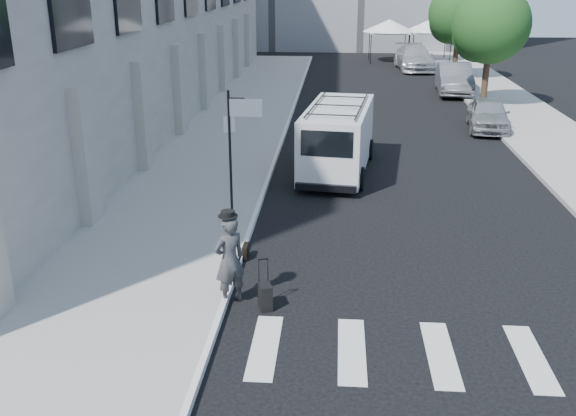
% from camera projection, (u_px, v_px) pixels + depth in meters
% --- Properties ---
extents(ground, '(120.00, 120.00, 0.00)m').
position_uv_depth(ground, '(323.00, 277.00, 14.56)').
color(ground, black).
rests_on(ground, ground).
extents(sidewalk_left, '(4.50, 48.00, 0.15)m').
position_uv_depth(sidewalk_left, '(241.00, 120.00, 29.82)').
color(sidewalk_left, gray).
rests_on(sidewalk_left, ground).
extents(sidewalk_right, '(4.00, 56.00, 0.15)m').
position_uv_depth(sidewalk_right, '(510.00, 107.00, 32.60)').
color(sidewalk_right, gray).
rests_on(sidewalk_right, ground).
extents(sign_pole, '(1.03, 0.07, 3.50)m').
position_uv_depth(sign_pole, '(238.00, 128.00, 16.82)').
color(sign_pole, black).
rests_on(sign_pole, sidewalk_left).
extents(tree_near, '(3.80, 3.83, 6.03)m').
position_uv_depth(tree_near, '(488.00, 28.00, 31.51)').
color(tree_near, black).
rests_on(tree_near, ground).
extents(tree_far, '(3.80, 3.83, 6.03)m').
position_uv_depth(tree_far, '(457.00, 16.00, 39.93)').
color(tree_far, black).
rests_on(tree_far, ground).
extents(tent_left, '(4.00, 4.00, 3.20)m').
position_uv_depth(tent_left, '(389.00, 26.00, 48.91)').
color(tent_left, black).
rests_on(tent_left, ground).
extents(tent_right, '(4.00, 4.00, 3.20)m').
position_uv_depth(tent_right, '(431.00, 26.00, 49.14)').
color(tent_right, black).
rests_on(tent_right, ground).
extents(businessman, '(0.83, 0.80, 1.92)m').
position_uv_depth(businessman, '(229.00, 260.00, 13.10)').
color(businessman, '#3A3A3C').
rests_on(businessman, ground).
extents(briefcase, '(0.12, 0.44, 0.34)m').
position_uv_depth(briefcase, '(245.00, 252.00, 15.45)').
color(briefcase, black).
rests_on(briefcase, ground).
extents(suitcase, '(0.34, 0.43, 1.05)m').
position_uv_depth(suitcase, '(265.00, 296.00, 13.09)').
color(suitcase, black).
rests_on(suitcase, ground).
extents(cargo_van, '(2.67, 6.22, 2.28)m').
position_uv_depth(cargo_van, '(338.00, 138.00, 21.99)').
color(cargo_van, silver).
rests_on(cargo_van, ground).
extents(parked_car_a, '(2.15, 4.31, 1.41)m').
position_uv_depth(parked_car_a, '(488.00, 114.00, 27.99)').
color(parked_car_a, gray).
rests_on(parked_car_a, ground).
extents(parked_car_b, '(2.15, 5.28, 1.70)m').
position_uv_depth(parked_car_b, '(454.00, 79.00, 36.44)').
color(parked_car_b, slate).
rests_on(parked_car_b, ground).
extents(parked_car_c, '(2.72, 5.93, 1.68)m').
position_uv_depth(parked_car_c, '(415.00, 58.00, 45.46)').
color(parked_car_c, '#A8ABB0').
rests_on(parked_car_c, ground).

